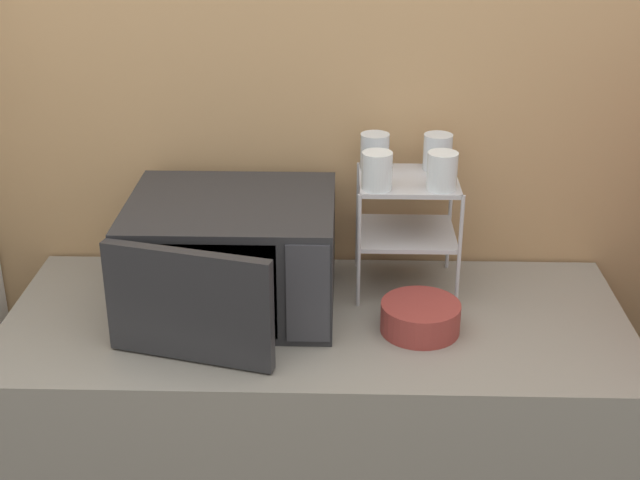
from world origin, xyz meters
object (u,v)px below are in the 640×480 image
glass_front_right (442,171)px  dish_rack (407,209)px  glass_back_right (438,152)px  microwave (231,256)px  glass_back_left (375,151)px  bowl (420,318)px  glass_front_left (377,171)px

glass_front_right → dish_rack: bearing=136.6°
glass_back_right → microwave: bearing=-159.3°
glass_back_left → microwave: bearing=-151.2°
glass_back_right → glass_front_right: (-0.00, -0.15, 0.00)m
glass_back_right → bowl: size_ratio=0.48×
glass_front_right → bowl: bearing=-107.0°
glass_front_right → glass_back_left: size_ratio=1.00×
glass_front_left → bowl: glass_front_left is taller
glass_back_right → glass_front_right: bearing=-90.9°
microwave → bowl: 0.50m
dish_rack → glass_front_left: glass_front_left is taller
glass_front_right → glass_back_left: same height
glass_back_right → glass_front_left: bearing=-137.5°
glass_front_right → bowl: (-0.05, -0.17, -0.32)m
glass_front_left → glass_back_right: same height
dish_rack → glass_front_left: size_ratio=3.26×
dish_rack → glass_back_left: 0.18m
microwave → dish_rack: size_ratio=1.84×
glass_back_left → glass_back_right: bearing=-0.0°
microwave → glass_front_left: 0.43m
dish_rack → bowl: (0.02, -0.24, -0.19)m
glass_front_left → bowl: 0.38m
glass_front_left → bowl: size_ratio=0.48×
microwave → glass_back_right: glass_back_right is taller
glass_front_left → dish_rack: bearing=41.5°
glass_back_right → bowl: bearing=-99.7°
glass_front_left → glass_back_left: size_ratio=1.00×
dish_rack → glass_front_right: (0.08, -0.07, 0.13)m
microwave → dish_rack: dish_rack is taller
glass_front_left → glass_back_left: 0.15m
glass_front_left → glass_front_right: (0.16, 0.00, 0.00)m
microwave → glass_front_left: glass_front_left is taller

